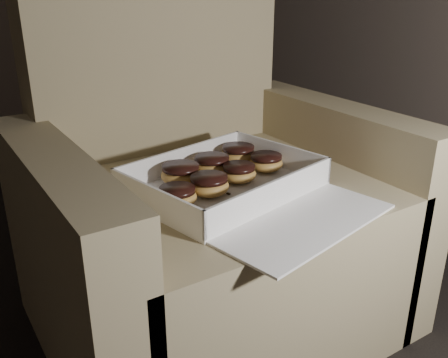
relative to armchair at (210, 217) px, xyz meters
name	(u,v)px	position (x,y,z in m)	size (l,w,h in m)	color
armchair	(210,217)	(0.00, 0.00, 0.00)	(0.83, 0.70, 0.87)	#837754
bakery_box	(239,190)	(-0.01, -0.14, 0.13)	(0.46, 0.51, 0.06)	white
donut_a	(266,162)	(0.11, -0.07, 0.14)	(0.08, 0.08, 0.04)	gold
donut_b	(177,196)	(-0.15, -0.13, 0.14)	(0.08, 0.08, 0.04)	gold
donut_c	(181,174)	(-0.09, -0.04, 0.15)	(0.09, 0.09, 0.04)	gold
donut_d	(238,154)	(0.09, 0.01, 0.15)	(0.08, 0.08, 0.04)	gold
donut_e	(239,173)	(0.02, -0.09, 0.14)	(0.08, 0.08, 0.04)	gold
donut_f	(212,165)	(-0.01, -0.02, 0.15)	(0.08, 0.08, 0.04)	gold
donut_g	(209,185)	(-0.07, -0.12, 0.15)	(0.08, 0.08, 0.04)	gold
crumb_a	(228,193)	(-0.04, -0.14, 0.13)	(0.01, 0.01, 0.00)	black
crumb_b	(229,194)	(-0.04, -0.14, 0.13)	(0.01, 0.01, 0.00)	black
crumb_c	(249,197)	(-0.01, -0.18, 0.13)	(0.01, 0.01, 0.00)	black
crumb_d	(213,217)	(-0.12, -0.22, 0.13)	(0.01, 0.01, 0.00)	black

